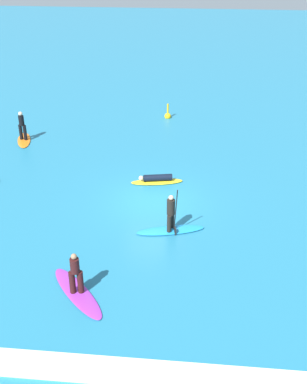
{
  "coord_description": "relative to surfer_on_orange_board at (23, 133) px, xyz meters",
  "views": [
    {
      "loc": [
        1.94,
        -19.68,
        11.44
      ],
      "look_at": [
        0.0,
        0.0,
        0.5
      ],
      "focal_mm": 45.38,
      "sensor_mm": 36.0,
      "label": 1
    }
  ],
  "objects": [
    {
      "name": "ground_plane",
      "position": [
        8.5,
        -6.5,
        -0.48
      ],
      "size": [
        120.0,
        120.0,
        0.0
      ],
      "primitive_type": "plane",
      "color": "teal",
      "rests_on": "ground"
    },
    {
      "name": "surfer_on_orange_board",
      "position": [
        0.0,
        0.0,
        0.0
      ],
      "size": [
        1.45,
        2.52,
        1.83
      ],
      "rotation": [
        0.0,
        0.0,
        5.02
      ],
      "color": "orange",
      "rests_on": "ground_plane"
    },
    {
      "name": "surfer_on_blue_board",
      "position": [
        9.47,
        -8.95,
        -0.05
      ],
      "size": [
        3.01,
        1.44,
        2.26
      ],
      "rotation": [
        0.0,
        0.0,
        0.26
      ],
      "color": "#1E8CD1",
      "rests_on": "ground_plane"
    },
    {
      "name": "surfer_on_yellow_board",
      "position": [
        8.47,
        -4.6,
        -0.32
      ],
      "size": [
        2.69,
        1.17,
        0.45
      ],
      "rotation": [
        0.0,
        0.0,
        3.34
      ],
      "color": "yellow",
      "rests_on": "ground_plane"
    },
    {
      "name": "surfer_on_purple_board",
      "position": [
        6.46,
        -13.26,
        -0.09
      ],
      "size": [
        2.7,
        2.99,
        1.72
      ],
      "rotation": [
        0.0,
        0.0,
        5.42
      ],
      "color": "purple",
      "rests_on": "ground_plane"
    },
    {
      "name": "marker_buoy",
      "position": [
        8.34,
        4.79,
        -0.32
      ],
      "size": [
        0.44,
        0.44,
        1.1
      ],
      "color": "yellow",
      "rests_on": "ground_plane"
    },
    {
      "name": "wave_crest",
      "position": [
        8.5,
        -16.56,
        -0.39
      ],
      "size": [
        16.83,
        0.9,
        0.18
      ],
      "primitive_type": "cube",
      "color": "white",
      "rests_on": "ground_plane"
    }
  ]
}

